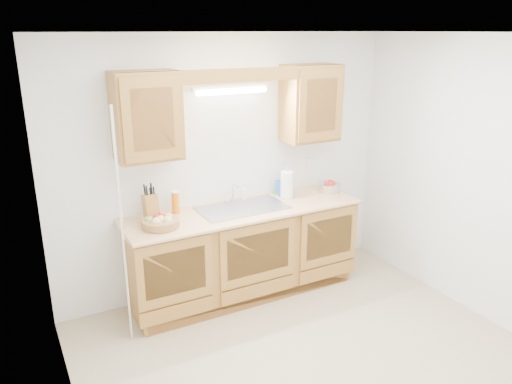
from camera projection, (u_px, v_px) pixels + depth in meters
room at (316, 213)px, 3.63m from camera, size 3.52×3.50×2.50m
base_cabinets at (243, 252)px, 4.88m from camera, size 2.20×0.60×0.86m
countertop at (243, 211)px, 4.73m from camera, size 2.30×0.63×0.04m
upper_cabinet_left at (146, 116)px, 4.19m from camera, size 0.55×0.33×0.75m
upper_cabinet_right at (311, 103)px, 4.94m from camera, size 0.55×0.33×0.75m
valance at (242, 75)px, 4.35m from camera, size 2.20×0.05×0.12m
fluorescent_fixture at (231, 89)px, 4.58m from camera, size 0.76×0.08×0.08m
sink at (242, 215)px, 4.77m from camera, size 0.84×0.46×0.36m
wire_shelf_pole at (122, 231)px, 3.95m from camera, size 0.03×0.03×2.00m
outlet_plate at (309, 164)px, 5.33m from camera, size 0.08×0.01×0.12m
fruit_basket at (161, 222)px, 4.29m from camera, size 0.41×0.41×0.10m
knife_block at (151, 207)px, 4.43m from camera, size 0.12×0.19×0.34m
orange_canister at (176, 202)px, 4.58m from camera, size 0.08×0.08×0.21m
soap_bottle at (281, 185)px, 5.10m from camera, size 0.10×0.10×0.21m
sponge at (279, 192)px, 5.18m from camera, size 0.13×0.10×0.02m
paper_towel at (287, 185)px, 5.01m from camera, size 0.16×0.16×0.32m
apple_bowl at (329, 187)px, 5.22m from camera, size 0.25×0.25×0.12m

